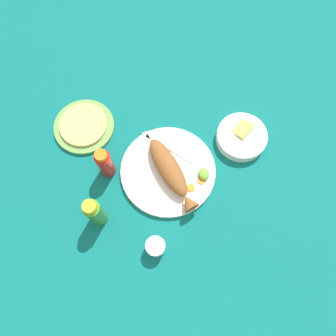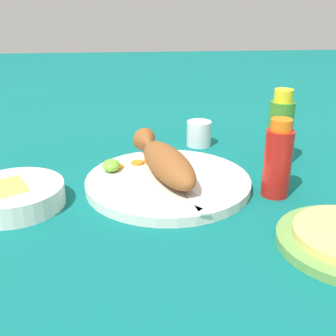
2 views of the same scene
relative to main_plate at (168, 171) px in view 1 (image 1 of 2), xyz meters
The scene contains 15 objects.
ground_plane 0.01m from the main_plate, ahead, with size 4.00×4.00×0.00m, color #0C605B.
main_plate is the anchor object (origin of this frame).
fried_fish 0.04m from the main_plate, 165.29° to the right, with size 0.27×0.12×0.06m.
fork_near 0.08m from the main_plate, 24.64° to the left, with size 0.18×0.04×0.00m.
fork_far 0.08m from the main_plate, 10.77° to the right, with size 0.15×0.13×0.00m.
carrot_slice_near 0.09m from the main_plate, 160.42° to the right, with size 0.03×0.03×0.00m, color orange.
carrot_slice_mid 0.10m from the main_plate, 143.98° to the right, with size 0.03×0.03×0.00m, color orange.
carrot_slice_far 0.11m from the main_plate, 122.50° to the right, with size 0.03×0.03×0.00m, color orange.
lime_wedge_main 0.12m from the main_plate, 112.51° to the right, with size 0.04×0.03×0.02m, color #6BB233.
hot_sauce_bottle_red 0.20m from the main_plate, 74.64° to the left, with size 0.05×0.05×0.14m.
hot_sauce_bottle_green 0.27m from the main_plate, 111.47° to the left, with size 0.05×0.05×0.16m.
salt_cup 0.25m from the main_plate, 157.51° to the left, with size 0.06×0.06×0.06m.
guacamole_bowl 0.27m from the main_plate, 78.57° to the right, with size 0.17×0.17×0.05m.
tortilla_plate 0.33m from the main_plate, 46.63° to the left, with size 0.21×0.21×0.01m, color #6B9E4C.
tortilla_stack 0.33m from the main_plate, 46.63° to the left, with size 0.16×0.16×0.01m, color #E0C666.
Camera 1 is at (-0.34, 0.08, 1.02)m, focal length 35.00 mm.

